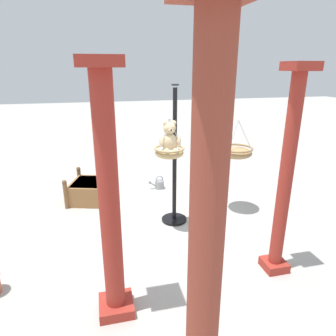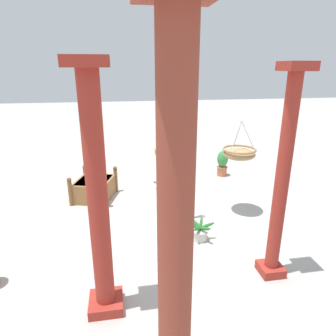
{
  "view_description": "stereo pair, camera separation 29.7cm",
  "coord_description": "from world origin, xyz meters",
  "px_view_note": "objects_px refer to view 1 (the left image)",
  "views": [
    {
      "loc": [
        1.05,
        4.49,
        2.59
      ],
      "look_at": [
        -0.0,
        0.06,
        1.05
      ],
      "focal_mm": 31.94,
      "sensor_mm": 36.0,
      "label": 1
    },
    {
      "loc": [
        0.76,
        4.55,
        2.59
      ],
      "look_at": [
        -0.0,
        0.06,
        1.05
      ],
      "focal_mm": 31.94,
      "sensor_mm": 36.0,
      "label": 2
    }
  ],
  "objects_px": {
    "greenhouse_pillar_left": "(285,181)",
    "wooden_planter_box": "(90,190)",
    "teddy_bear": "(170,139)",
    "greenhouse_pillar_right": "(206,256)",
    "watering_can": "(159,184)",
    "display_pole_central": "(174,183)",
    "greenhouse_pillar_far_back": "(109,206)",
    "hanging_basket_left_high": "(236,152)",
    "potted_plant_bushy_green": "(201,231)",
    "potted_plant_tall_leafy": "(215,162)",
    "hanging_basket_with_teddy": "(169,152)"
  },
  "relations": [
    {
      "from": "greenhouse_pillar_far_back",
      "to": "hanging_basket_left_high",
      "type": "bearing_deg",
      "value": -139.17
    },
    {
      "from": "teddy_bear",
      "to": "watering_can",
      "type": "height_order",
      "value": "teddy_bear"
    },
    {
      "from": "greenhouse_pillar_left",
      "to": "teddy_bear",
      "type": "bearing_deg",
      "value": -49.93
    },
    {
      "from": "teddy_bear",
      "to": "potted_plant_tall_leafy",
      "type": "height_order",
      "value": "teddy_bear"
    },
    {
      "from": "hanging_basket_with_teddy",
      "to": "greenhouse_pillar_far_back",
      "type": "height_order",
      "value": "greenhouse_pillar_far_back"
    },
    {
      "from": "potted_plant_tall_leafy",
      "to": "display_pole_central",
      "type": "bearing_deg",
      "value": 52.6
    },
    {
      "from": "greenhouse_pillar_left",
      "to": "wooden_planter_box",
      "type": "bearing_deg",
      "value": -49.45
    },
    {
      "from": "hanging_basket_left_high",
      "to": "wooden_planter_box",
      "type": "relative_size",
      "value": 0.66
    },
    {
      "from": "hanging_basket_left_high",
      "to": "greenhouse_pillar_left",
      "type": "xyz_separation_m",
      "value": [
        0.2,
        1.76,
        0.13
      ]
    },
    {
      "from": "hanging_basket_left_high",
      "to": "watering_can",
      "type": "bearing_deg",
      "value": -50.23
    },
    {
      "from": "potted_plant_bushy_green",
      "to": "hanging_basket_with_teddy",
      "type": "bearing_deg",
      "value": -44.56
    },
    {
      "from": "teddy_bear",
      "to": "watering_can",
      "type": "bearing_deg",
      "value": -96.13
    },
    {
      "from": "greenhouse_pillar_left",
      "to": "watering_can",
      "type": "distance_m",
      "value": 3.47
    },
    {
      "from": "greenhouse_pillar_far_back",
      "to": "potted_plant_tall_leafy",
      "type": "relative_size",
      "value": 4.2
    },
    {
      "from": "hanging_basket_left_high",
      "to": "greenhouse_pillar_far_back",
      "type": "distance_m",
      "value": 3.08
    },
    {
      "from": "greenhouse_pillar_right",
      "to": "watering_can",
      "type": "distance_m",
      "value": 4.83
    },
    {
      "from": "display_pole_central",
      "to": "hanging_basket_with_teddy",
      "type": "relative_size",
      "value": 3.77
    },
    {
      "from": "display_pole_central",
      "to": "hanging_basket_with_teddy",
      "type": "height_order",
      "value": "display_pole_central"
    },
    {
      "from": "hanging_basket_with_teddy",
      "to": "greenhouse_pillar_left",
      "type": "distance_m",
      "value": 1.77
    },
    {
      "from": "display_pole_central",
      "to": "wooden_planter_box",
      "type": "xyz_separation_m",
      "value": [
        1.45,
        -1.23,
        -0.49
      ]
    },
    {
      "from": "greenhouse_pillar_left",
      "to": "wooden_planter_box",
      "type": "height_order",
      "value": "greenhouse_pillar_left"
    },
    {
      "from": "hanging_basket_with_teddy",
      "to": "greenhouse_pillar_right",
      "type": "xyz_separation_m",
      "value": [
        0.45,
        2.83,
        0.11
      ]
    },
    {
      "from": "teddy_bear",
      "to": "greenhouse_pillar_right",
      "type": "distance_m",
      "value": 2.84
    },
    {
      "from": "potted_plant_bushy_green",
      "to": "display_pole_central",
      "type": "bearing_deg",
      "value": -67.68
    },
    {
      "from": "greenhouse_pillar_far_back",
      "to": "greenhouse_pillar_left",
      "type": "bearing_deg",
      "value": -173.32
    },
    {
      "from": "greenhouse_pillar_left",
      "to": "wooden_planter_box",
      "type": "relative_size",
      "value": 2.57
    },
    {
      "from": "greenhouse_pillar_right",
      "to": "wooden_planter_box",
      "type": "distance_m",
      "value": 4.56
    },
    {
      "from": "hanging_basket_left_high",
      "to": "watering_can",
      "type": "height_order",
      "value": "hanging_basket_left_high"
    },
    {
      "from": "display_pole_central",
      "to": "hanging_basket_with_teddy",
      "type": "xyz_separation_m",
      "value": [
        0.15,
        0.25,
        0.62
      ]
    },
    {
      "from": "wooden_planter_box",
      "to": "greenhouse_pillar_left",
      "type": "bearing_deg",
      "value": 130.55
    },
    {
      "from": "watering_can",
      "to": "wooden_planter_box",
      "type": "bearing_deg",
      "value": 10.69
    },
    {
      "from": "hanging_basket_left_high",
      "to": "potted_plant_bushy_green",
      "type": "distance_m",
      "value": 1.58
    },
    {
      "from": "teddy_bear",
      "to": "greenhouse_pillar_far_back",
      "type": "height_order",
      "value": "greenhouse_pillar_far_back"
    },
    {
      "from": "greenhouse_pillar_left",
      "to": "potted_plant_tall_leafy",
      "type": "xyz_separation_m",
      "value": [
        -0.63,
        -3.71,
        -0.95
      ]
    },
    {
      "from": "hanging_basket_with_teddy",
      "to": "potted_plant_tall_leafy",
      "type": "distance_m",
      "value": 3.11
    },
    {
      "from": "hanging_basket_with_teddy",
      "to": "wooden_planter_box",
      "type": "distance_m",
      "value": 2.27
    },
    {
      "from": "hanging_basket_with_teddy",
      "to": "greenhouse_pillar_far_back",
      "type": "xyz_separation_m",
      "value": [
        1.0,
        1.61,
        -0.05
      ]
    },
    {
      "from": "greenhouse_pillar_left",
      "to": "potted_plant_tall_leafy",
      "type": "height_order",
      "value": "greenhouse_pillar_left"
    },
    {
      "from": "teddy_bear",
      "to": "greenhouse_pillar_far_back",
      "type": "distance_m",
      "value": 1.89
    },
    {
      "from": "potted_plant_tall_leafy",
      "to": "greenhouse_pillar_far_back",
      "type": "bearing_deg",
      "value": 55.19
    },
    {
      "from": "hanging_basket_left_high",
      "to": "display_pole_central",
      "type": "bearing_deg",
      "value": 7.18
    },
    {
      "from": "watering_can",
      "to": "potted_plant_tall_leafy",
      "type": "bearing_deg",
      "value": -159.35
    },
    {
      "from": "display_pole_central",
      "to": "potted_plant_bushy_green",
      "type": "xyz_separation_m",
      "value": [
        -0.27,
        0.67,
        -0.59
      ]
    },
    {
      "from": "greenhouse_pillar_left",
      "to": "greenhouse_pillar_far_back",
      "type": "height_order",
      "value": "greenhouse_pillar_far_back"
    },
    {
      "from": "teddy_bear",
      "to": "potted_plant_bushy_green",
      "type": "relative_size",
      "value": 1.07
    },
    {
      "from": "hanging_basket_with_teddy",
      "to": "potted_plant_tall_leafy",
      "type": "xyz_separation_m",
      "value": [
        -1.76,
        -2.35,
        -1.02
      ]
    },
    {
      "from": "hanging_basket_with_teddy",
      "to": "watering_can",
      "type": "height_order",
      "value": "hanging_basket_with_teddy"
    },
    {
      "from": "hanging_basket_with_teddy",
      "to": "hanging_basket_left_high",
      "type": "distance_m",
      "value": 1.4
    },
    {
      "from": "display_pole_central",
      "to": "wooden_planter_box",
      "type": "relative_size",
      "value": 2.28
    },
    {
      "from": "display_pole_central",
      "to": "potted_plant_bushy_green",
      "type": "bearing_deg",
      "value": 112.32
    }
  ]
}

